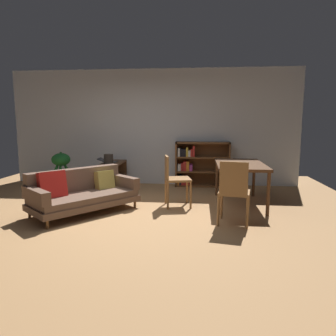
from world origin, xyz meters
The scene contains 11 objects.
ground_plane centered at (0.00, 0.00, 0.00)m, with size 8.16×8.16×0.00m, color #A87A4C.
back_wall_panel centered at (0.00, 2.70, 1.35)m, with size 6.80×0.10×2.70m, color silver.
fabric_couch centered at (-0.83, 0.19, 0.34)m, with size 1.72×1.82×0.73m.
media_console centered at (-0.80, 1.85, 0.29)m, with size 0.39×1.28×0.60m.
open_laptop centered at (-0.88, 1.97, 0.62)m, with size 0.41×0.33×0.09m.
desk_speaker centered at (-0.79, 1.64, 0.71)m, with size 0.19×0.19×0.22m.
potted_floor_plant centered at (-1.83, 1.65, 0.52)m, with size 0.48×0.44×0.85m.
dining_table centered at (1.84, 0.92, 0.68)m, with size 0.83×1.45×0.75m.
dining_chair_near centered at (1.61, -0.26, 0.53)m, with size 0.51×0.48×0.94m.
dining_chair_far centered at (0.67, 0.68, 0.52)m, with size 0.51×0.50×0.90m.
bookshelf centered at (1.09, 2.51, 0.51)m, with size 1.24×0.33×1.03m.
Camera 1 is at (1.11, -4.70, 1.50)m, focal length 33.34 mm.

